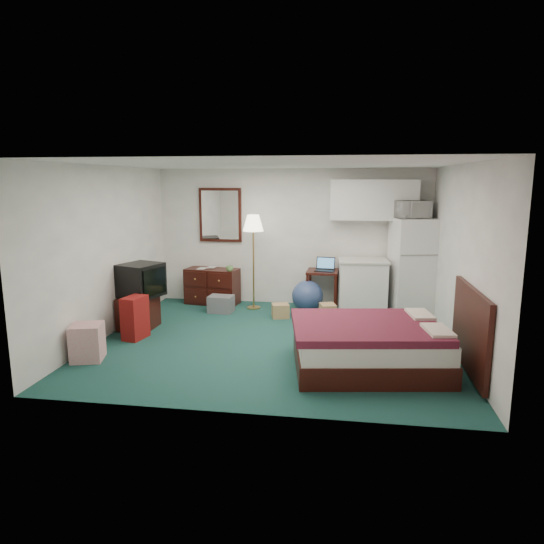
% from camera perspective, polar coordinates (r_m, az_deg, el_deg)
% --- Properties ---
extents(floor, '(5.00, 4.50, 0.01)m').
position_cam_1_polar(floor, '(7.08, 0.32, -8.10)').
color(floor, '#123032').
rests_on(floor, ground).
extents(ceiling, '(5.00, 4.50, 0.01)m').
position_cam_1_polar(ceiling, '(6.71, 0.34, 12.57)').
color(ceiling, silver).
rests_on(ceiling, walls).
extents(walls, '(5.01, 4.51, 2.50)m').
position_cam_1_polar(walls, '(6.78, 0.33, 1.95)').
color(walls, silver).
rests_on(walls, floor).
extents(mirror, '(0.80, 0.06, 1.00)m').
position_cam_1_polar(mirror, '(9.17, -6.09, 6.69)').
color(mirror, white).
rests_on(mirror, walls).
extents(upper_cabinets, '(1.50, 0.35, 0.70)m').
position_cam_1_polar(upper_cabinets, '(8.73, 11.90, 8.30)').
color(upper_cabinets, white).
rests_on(upper_cabinets, walls).
extents(headboard, '(0.06, 1.56, 1.00)m').
position_cam_1_polar(headboard, '(6.21, 22.31, -6.30)').
color(headboard, '#390D0A').
rests_on(headboard, walls).
extents(dresser, '(1.03, 0.59, 0.67)m').
position_cam_1_polar(dresser, '(9.16, -7.03, -1.67)').
color(dresser, '#390D0A').
rests_on(dresser, floor).
extents(floor_lamp, '(0.44, 0.44, 1.69)m').
position_cam_1_polar(floor_lamp, '(8.66, -2.20, 1.15)').
color(floor_lamp, '#BA8F46').
rests_on(floor_lamp, floor).
extents(desk, '(0.57, 0.57, 0.70)m').
position_cam_1_polar(desk, '(8.79, 5.93, -2.06)').
color(desk, '#390D0A').
rests_on(desk, floor).
extents(exercise_ball, '(0.62, 0.62, 0.55)m').
position_cam_1_polar(exercise_ball, '(8.60, 4.18, -2.82)').
color(exercise_ball, navy).
rests_on(exercise_ball, floor).
extents(kitchen_counter, '(0.85, 0.67, 0.89)m').
position_cam_1_polar(kitchen_counter, '(8.70, 10.57, -1.66)').
color(kitchen_counter, white).
rests_on(kitchen_counter, floor).
extents(fridge, '(0.81, 0.81, 1.66)m').
position_cam_1_polar(fridge, '(8.72, 16.15, 0.67)').
color(fridge, white).
rests_on(fridge, floor).
extents(bed, '(1.97, 1.64, 0.57)m').
position_cam_1_polar(bed, '(6.12, 11.31, -8.56)').
color(bed, '#410C1E').
rests_on(bed, floor).
extents(tv_stand, '(0.53, 0.57, 0.51)m').
position_cam_1_polar(tv_stand, '(7.89, -15.45, -4.59)').
color(tv_stand, '#390D0A').
rests_on(tv_stand, floor).
extents(suitcase, '(0.31, 0.43, 0.63)m').
position_cam_1_polar(suitcase, '(7.37, -15.81, -5.20)').
color(suitcase, maroon).
rests_on(suitcase, floor).
extents(retail_box, '(0.46, 0.46, 0.47)m').
position_cam_1_polar(retail_box, '(6.73, -20.90, -7.72)').
color(retail_box, beige).
rests_on(retail_box, floor).
extents(file_bin, '(0.44, 0.34, 0.29)m').
position_cam_1_polar(file_bin, '(8.59, -6.02, -3.76)').
color(file_bin, slate).
rests_on(file_bin, floor).
extents(cardboard_box_a, '(0.33, 0.30, 0.24)m').
position_cam_1_polar(cardboard_box_a, '(8.21, 1.00, -4.58)').
color(cardboard_box_a, tan).
rests_on(cardboard_box_a, floor).
extents(cardboard_box_b, '(0.31, 0.34, 0.28)m').
position_cam_1_polar(cardboard_box_b, '(8.08, 6.57, -4.73)').
color(cardboard_box_b, tan).
rests_on(cardboard_box_b, floor).
extents(laptop, '(0.36, 0.31, 0.23)m').
position_cam_1_polar(laptop, '(8.64, 6.21, 0.87)').
color(laptop, black).
rests_on(laptop, desk).
extents(crt_tv, '(0.73, 0.75, 0.51)m').
position_cam_1_polar(crt_tv, '(7.80, -15.18, -0.92)').
color(crt_tv, black).
rests_on(crt_tv, tv_stand).
extents(microwave, '(0.61, 0.47, 0.37)m').
position_cam_1_polar(microwave, '(8.58, 16.21, 7.32)').
color(microwave, white).
rests_on(microwave, fridge).
extents(book_a, '(0.15, 0.04, 0.20)m').
position_cam_1_polar(book_a, '(9.11, -8.65, 1.01)').
color(book_a, tan).
rests_on(book_a, dresser).
extents(book_b, '(0.15, 0.04, 0.20)m').
position_cam_1_polar(book_b, '(9.21, -7.54, 1.15)').
color(book_b, tan).
rests_on(book_b, dresser).
extents(mug, '(0.14, 0.12, 0.13)m').
position_cam_1_polar(mug, '(8.79, -4.99, 0.48)').
color(mug, '#63974E').
rests_on(mug, dresser).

